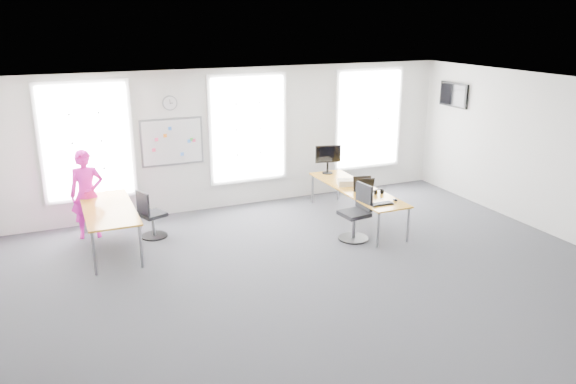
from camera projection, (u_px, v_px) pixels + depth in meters
name	position (u px, v px, depth m)	size (l,w,h in m)	color
floor	(315.00, 278.00, 9.00)	(10.00, 10.00, 0.00)	#2D2D32
ceiling	(318.00, 90.00, 8.10)	(10.00, 10.00, 0.00)	silver
wall_back	(235.00, 139.00, 12.05)	(10.00, 10.00, 0.00)	white
wall_front	(512.00, 309.00, 5.05)	(10.00, 10.00, 0.00)	white
wall_right	(558.00, 158.00, 10.44)	(10.00, 10.00, 0.00)	white
window_left	(87.00, 142.00, 10.83)	(1.60, 0.06, 2.20)	white
window_mid	(248.00, 129.00, 12.08)	(1.60, 0.06, 2.20)	white
window_right	(368.00, 119.00, 13.21)	(1.60, 0.06, 2.20)	white
desk_right	(356.00, 190.00, 11.35)	(0.76, 2.86, 0.69)	orange
desk_left	(109.00, 211.00, 9.92)	(0.86, 2.14, 0.78)	orange
chair_right	(357.00, 216.00, 10.46)	(0.56, 0.56, 1.05)	black
chair_left	(150.00, 217.00, 10.54)	(0.54, 0.54, 0.93)	black
person	(87.00, 194.00, 10.45)	(0.62, 0.40, 1.69)	#F21AB5
whiteboard	(172.00, 142.00, 11.50)	(1.20, 0.03, 0.90)	silver
wall_clock	(170.00, 103.00, 11.26)	(0.30, 0.30, 0.04)	gray
tv	(454.00, 95.00, 12.81)	(0.06, 0.90, 0.55)	black
keyboard	(382.00, 204.00, 10.35)	(0.44, 0.16, 0.02)	black
mouse	(395.00, 200.00, 10.54)	(0.07, 0.12, 0.04)	black
lens_cap	(381.00, 199.00, 10.67)	(0.06, 0.06, 0.01)	black
headphones	(379.00, 192.00, 10.94)	(0.19, 0.10, 0.11)	black
laptop_sleeve	(363.00, 184.00, 11.07)	(0.38, 0.27, 0.30)	black
paper_stack	(346.00, 183.00, 11.51)	(0.34, 0.26, 0.12)	beige
monitor	(328.00, 157.00, 12.27)	(0.56, 0.23, 0.63)	black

